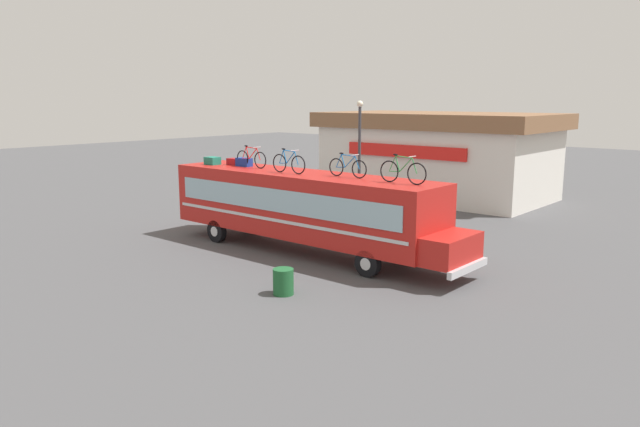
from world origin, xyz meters
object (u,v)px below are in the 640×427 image
rooftop_bicycle_1 (251,158)px  rooftop_bicycle_4 (403,171)px  luggage_bag_2 (234,162)px  luggage_bag_3 (244,162)px  rooftop_bicycle_2 (289,163)px  street_lamp (359,153)px  trash_bin (283,282)px  luggage_bag_1 (212,161)px  bus (305,205)px  rooftop_bicycle_3 (347,167)px

rooftop_bicycle_1 → rooftop_bicycle_4: bearing=0.1°
luggage_bag_2 → rooftop_bicycle_4: 8.66m
luggage_bag_3 → rooftop_bicycle_2: 3.16m
luggage_bag_3 → street_lamp: 6.05m
trash_bin → street_lamp: (-4.88, 10.30, 2.96)m
rooftop_bicycle_4 → street_lamp: bearing=136.6°
luggage_bag_1 → rooftop_bicycle_2: rooftop_bicycle_2 is taller
luggage_bag_1 → luggage_bag_2: size_ratio=0.96×
luggage_bag_2 → bus: bearing=-3.0°
bus → rooftop_bicycle_4: size_ratio=7.22×
luggage_bag_3 → street_lamp: size_ratio=0.12×
luggage_bag_3 → rooftop_bicycle_2: size_ratio=0.43×
luggage_bag_2 → luggage_bag_3: bearing=-5.1°
luggage_bag_2 → rooftop_bicycle_1: size_ratio=0.36×
luggage_bag_1 → luggage_bag_2: luggage_bag_1 is taller
luggage_bag_1 → street_lamp: 7.03m
bus → rooftop_bicycle_4: bearing=0.4°
rooftop_bicycle_4 → bus: bearing=-179.6°
trash_bin → street_lamp: 11.78m
rooftop_bicycle_3 → street_lamp: size_ratio=0.30×
street_lamp → luggage_bag_2: bearing=-112.5°
luggage_bag_3 → rooftop_bicycle_4: bearing=-0.9°
bus → luggage_bag_3: 3.85m
bus → luggage_bag_3: bearing=177.4°
luggage_bag_2 → trash_bin: 9.03m
rooftop_bicycle_2 → rooftop_bicycle_3: 2.49m
luggage_bag_3 → street_lamp: (1.71, 5.80, 0.10)m
bus → luggage_bag_1: size_ratio=22.05×
bus → trash_bin: (3.01, -4.34, -1.45)m
bus → luggage_bag_2: size_ratio=21.24×
rooftop_bicycle_2 → rooftop_bicycle_1: bearing=170.9°
luggage_bag_2 → luggage_bag_1: bearing=-149.4°
rooftop_bicycle_2 → trash_bin: 6.10m
luggage_bag_1 → rooftop_bicycle_3: 7.08m
street_lamp → trash_bin: bearing=-64.6°
rooftop_bicycle_4 → luggage_bag_2: bearing=178.7°
luggage_bag_3 → rooftop_bicycle_4: rooftop_bicycle_4 is taller
rooftop_bicycle_2 → luggage_bag_2: bearing=170.9°
luggage_bag_3 → rooftop_bicycle_2: (3.11, -0.54, 0.22)m
street_lamp → bus: bearing=-72.6°
rooftop_bicycle_2 → rooftop_bicycle_4: rooftop_bicycle_4 is taller
luggage_bag_1 → trash_bin: size_ratio=0.74×
rooftop_bicycle_3 → street_lamp: street_lamp is taller
rooftop_bicycle_4 → street_lamp: size_ratio=0.32×
luggage_bag_2 → street_lamp: (2.38, 5.74, 0.13)m
rooftop_bicycle_4 → trash_bin: bearing=-107.6°
rooftop_bicycle_1 → rooftop_bicycle_3: (4.94, 0.12, -0.01)m
rooftop_bicycle_2 → luggage_bag_1: bearing=178.7°
rooftop_bicycle_2 → street_lamp: 6.50m
rooftop_bicycle_4 → luggage_bag_3: bearing=179.1°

